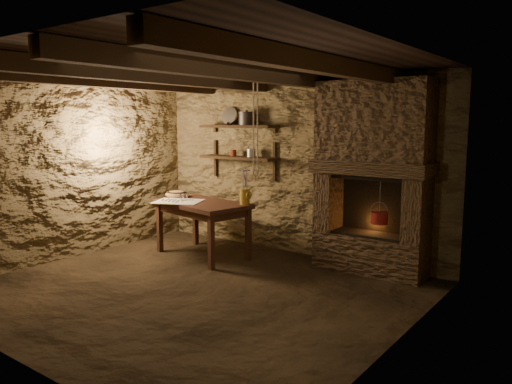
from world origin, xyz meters
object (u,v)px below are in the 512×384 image
Objects in this scene: work_table at (203,227)px; red_pot at (379,217)px; stoneware_jug at (245,189)px; wooden_bowl at (177,194)px; iron_stockpot at (246,119)px.

work_table is 2.36m from red_pot.
stoneware_jug is 1.44× the size of wooden_bowl.
red_pot is (2.08, -0.12, -1.15)m from iron_stockpot.
work_table is 0.70m from wooden_bowl.
wooden_bowl is (-1.16, -0.09, -0.16)m from stoneware_jug.
wooden_bowl is at bearing 175.06° from stoneware_jug.
iron_stockpot is (0.76, 0.66, 1.07)m from wooden_bowl.
wooden_bowl is 2.89m from red_pot.
stoneware_jug is 1.18m from wooden_bowl.
work_table is 4.37× the size of wooden_bowl.
iron_stockpot is at bearing 87.25° from work_table.
stoneware_jug reaches higher than wooden_bowl.
stoneware_jug reaches higher than red_pot.
iron_stockpot reaches higher than wooden_bowl.
work_table is 1.64m from iron_stockpot.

